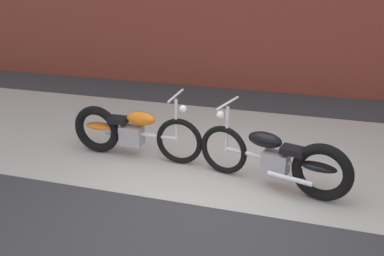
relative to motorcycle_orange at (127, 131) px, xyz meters
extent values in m
plane|color=#38383A|center=(1.46, -1.01, -0.40)|extent=(80.00, 80.00, 0.00)
cube|color=#B2ADA3|center=(1.46, 0.74, -0.40)|extent=(36.00, 3.50, 0.01)
torus|color=black|center=(0.81, -0.02, -0.06)|extent=(0.68, 0.09, 0.68)
torus|color=black|center=(-0.49, 0.01, -0.03)|extent=(0.73, 0.15, 0.73)
cylinder|color=silver|center=(0.16, -0.01, -0.02)|extent=(1.24, 0.08, 0.06)
cube|color=#99999E|center=(0.08, 0.00, -0.06)|extent=(0.32, 0.23, 0.28)
ellipsoid|color=orange|center=(0.24, -0.01, 0.22)|extent=(0.44, 0.20, 0.20)
ellipsoid|color=orange|center=(-0.44, 0.01, 0.03)|extent=(0.44, 0.19, 0.10)
cube|color=black|center=(-0.12, 0.00, 0.16)|extent=(0.28, 0.21, 0.08)
cylinder|color=silver|center=(0.77, -0.02, 0.25)|extent=(0.04, 0.04, 0.62)
cylinder|color=silver|center=(0.77, -0.02, 0.61)|extent=(0.04, 0.58, 0.03)
sphere|color=white|center=(0.87, -0.02, 0.43)|extent=(0.11, 0.11, 0.11)
cylinder|color=silver|center=(-0.16, 0.15, -0.14)|extent=(0.55, 0.07, 0.06)
torus|color=black|center=(1.47, -0.13, -0.06)|extent=(0.68, 0.26, 0.68)
torus|color=black|center=(2.72, -0.47, -0.03)|extent=(0.74, 0.32, 0.73)
cylinder|color=silver|center=(2.09, -0.30, -0.02)|extent=(1.21, 0.38, 0.06)
cube|color=#99999E|center=(2.17, -0.32, -0.06)|extent=(0.37, 0.30, 0.28)
ellipsoid|color=black|center=(2.02, -0.28, 0.22)|extent=(0.47, 0.30, 0.20)
ellipsoid|color=black|center=(2.67, -0.45, 0.03)|extent=(0.47, 0.29, 0.10)
cube|color=black|center=(2.36, -0.37, 0.16)|extent=(0.32, 0.27, 0.08)
cylinder|color=silver|center=(1.50, -0.14, 0.25)|extent=(0.05, 0.05, 0.62)
cylinder|color=silver|center=(1.50, -0.14, 0.61)|extent=(0.18, 0.57, 0.03)
sphere|color=white|center=(1.41, -0.11, 0.43)|extent=(0.11, 0.11, 0.11)
cylinder|color=silver|center=(2.36, -0.53, -0.14)|extent=(0.55, 0.20, 0.06)
camera|label=1|loc=(2.40, -4.86, 2.20)|focal=37.10mm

